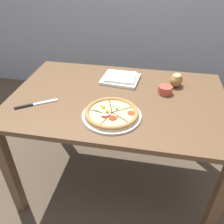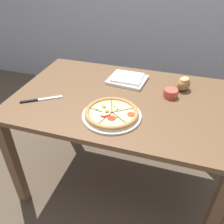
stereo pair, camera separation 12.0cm
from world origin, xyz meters
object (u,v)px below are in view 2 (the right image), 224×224
object	(u,v)px
dining_table	(121,111)
pizza	(112,114)
napkin_folded	(127,79)
knife_main	(41,99)
bread_piece_near	(184,83)
ramekin_bowl	(171,93)

from	to	relation	value
dining_table	pizza	distance (m)	0.24
pizza	napkin_folded	distance (m)	0.43
knife_main	napkin_folded	bearing A→B (deg)	8.17
pizza	knife_main	xyz separation A→B (m)	(-0.46, 0.03, -0.02)
bread_piece_near	pizza	bearing A→B (deg)	-130.36
bread_piece_near	knife_main	world-z (taller)	bread_piece_near
ramekin_bowl	knife_main	world-z (taller)	ramekin_bowl
napkin_folded	bread_piece_near	world-z (taller)	bread_piece_near
ramekin_bowl	knife_main	xyz separation A→B (m)	(-0.75, -0.27, -0.02)
dining_table	ramekin_bowl	bearing A→B (deg)	18.63
ramekin_bowl	dining_table	bearing A→B (deg)	-161.37
ramekin_bowl	napkin_folded	distance (m)	0.33
pizza	bread_piece_near	distance (m)	0.55
ramekin_bowl	bread_piece_near	bearing A→B (deg)	58.09
knife_main	bread_piece_near	bearing A→B (deg)	-8.28
napkin_folded	pizza	bearing A→B (deg)	-87.23
dining_table	ramekin_bowl	size ratio (longest dim) A/B	14.88
dining_table	pizza	world-z (taller)	pizza
napkin_folded	bread_piece_near	size ratio (longest dim) A/B	2.17
pizza	knife_main	size ratio (longest dim) A/B	1.49
pizza	napkin_folded	bearing A→B (deg)	92.77
bread_piece_near	knife_main	distance (m)	0.90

